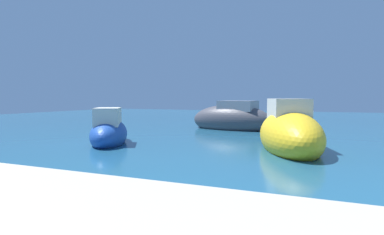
{
  "coord_description": "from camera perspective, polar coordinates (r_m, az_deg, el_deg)",
  "views": [
    {
      "loc": [
        -5.01,
        -6.92,
        2.02
      ],
      "look_at": [
        -10.99,
        7.93,
        0.98
      ],
      "focal_mm": 28.76,
      "sensor_mm": 36.0,
      "label": 1
    }
  ],
  "objects": [
    {
      "name": "moored_boat_6",
      "position": [
        14.1,
        -15.14,
        -2.66
      ],
      "size": [
        3.22,
        4.1,
        1.9
      ],
      "rotation": [
        0.0,
        0.0,
        2.08
      ],
      "color": "#1E479E",
      "rests_on": "ground"
    },
    {
      "name": "moored_boat_4",
      "position": [
        12.58,
        17.61,
        -2.74
      ],
      "size": [
        3.58,
        5.78,
        2.42
      ],
      "rotation": [
        0.0,
        0.0,
        4.99
      ],
      "color": "gold",
      "rests_on": "ground"
    },
    {
      "name": "moored_boat_0",
      "position": [
        19.84,
        7.39,
        -0.33
      ],
      "size": [
        5.79,
        3.25,
        2.28
      ],
      "rotation": [
        0.0,
        0.0,
        2.95
      ],
      "color": "#3F3F47",
      "rests_on": "ground"
    }
  ]
}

